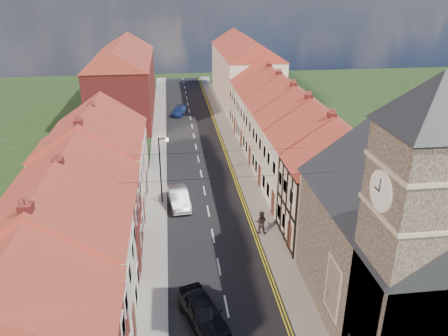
% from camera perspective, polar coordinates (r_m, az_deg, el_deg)
% --- Properties ---
extents(road, '(7.00, 90.00, 0.02)m').
position_cam_1_polar(road, '(48.35, -3.37, 1.16)').
color(road, black).
rests_on(road, ground).
extents(pavement_left, '(1.80, 90.00, 0.12)m').
position_cam_1_polar(pavement_left, '(48.28, -8.59, 0.97)').
color(pavement_left, '#AAA69A').
rests_on(pavement_left, ground).
extents(pavement_right, '(1.80, 90.00, 0.12)m').
position_cam_1_polar(pavement_right, '(48.78, 1.79, 1.46)').
color(pavement_right, '#AAA69A').
rests_on(pavement_right, ground).
extents(church, '(11.25, 14.25, 15.20)m').
position_cam_1_polar(church, '(24.95, 23.29, -8.17)').
color(church, black).
rests_on(church, ground).
extents(cottage_r_tudor, '(8.30, 5.20, 9.00)m').
position_cam_1_polar(cottage_r_tudor, '(32.92, 14.98, -2.09)').
color(cottage_r_tudor, '#B8AC9B').
rests_on(cottage_r_tudor, ground).
extents(cottage_r_white_near, '(8.30, 6.00, 9.00)m').
position_cam_1_polar(cottage_r_white_near, '(37.55, 12.09, 1.39)').
color(cottage_r_white_near, white).
rests_on(cottage_r_white_near, ground).
extents(cottage_r_cream_mid, '(8.30, 5.20, 9.00)m').
position_cam_1_polar(cottage_r_cream_mid, '(42.36, 9.80, 4.08)').
color(cottage_r_cream_mid, '#B8AC9B').
rests_on(cottage_r_cream_mid, ground).
extents(cottage_r_pink, '(8.30, 6.00, 9.00)m').
position_cam_1_polar(cottage_r_pink, '(47.30, 7.97, 6.21)').
color(cottage_r_pink, '#B8AC9B').
rests_on(cottage_r_pink, ground).
extents(cottage_r_white_far, '(8.30, 5.20, 9.00)m').
position_cam_1_polar(cottage_r_white_far, '(52.32, 6.48, 7.93)').
color(cottage_r_white_far, white).
rests_on(cottage_r_white_far, ground).
extents(cottage_r_cream_far, '(8.30, 6.00, 9.00)m').
position_cam_1_polar(cottage_r_cream_far, '(57.42, 5.24, 9.34)').
color(cottage_r_cream_far, '#B8AC9B').
rests_on(cottage_r_cream_far, ground).
extents(cottage_l_cream, '(8.30, 6.30, 9.10)m').
position_cam_1_polar(cottage_l_cream, '(25.27, -21.34, -11.04)').
color(cottage_l_cream, '#B8AC9B').
rests_on(cottage_l_cream, ground).
extents(cottage_l_white, '(8.30, 6.90, 8.80)m').
position_cam_1_polar(cottage_l_white, '(30.72, -18.71, -4.65)').
color(cottage_l_white, maroon).
rests_on(cottage_l_white, ground).
extents(cottage_l_brick_mid, '(8.30, 5.70, 9.10)m').
position_cam_1_polar(cottage_l_brick_mid, '(36.10, -17.05, 0.05)').
color(cottage_l_brick_mid, beige).
rests_on(cottage_l_brick_mid, ground).
extents(cottage_l_pink, '(8.30, 6.30, 8.80)m').
position_cam_1_polar(cottage_l_pink, '(41.49, -15.83, 2.96)').
color(cottage_l_pink, beige).
rests_on(cottage_l_pink, ground).
extents(block_right_far, '(8.30, 24.20, 10.50)m').
position_cam_1_polar(block_right_far, '(71.95, 2.67, 12.87)').
color(block_right_far, '#B8AC9B').
rests_on(block_right_far, ground).
extents(block_left_far, '(8.30, 24.20, 10.50)m').
position_cam_1_polar(block_left_far, '(66.35, -12.94, 11.45)').
color(block_left_far, maroon).
rests_on(block_left_far, ground).
extents(lamppost, '(0.88, 0.15, 6.00)m').
position_cam_1_polar(lamppost, '(37.70, -8.21, 0.23)').
color(lamppost, black).
rests_on(lamppost, pavement_left).
extents(car_near, '(3.17, 4.98, 1.58)m').
position_cam_1_polar(car_near, '(26.12, -2.75, -18.27)').
color(car_near, black).
rests_on(car_near, ground).
extents(car_mid, '(2.07, 4.63, 1.48)m').
position_cam_1_polar(car_mid, '(38.29, -5.93, -3.89)').
color(car_mid, '#B3B7BC').
rests_on(car_mid, ground).
extents(car_far, '(2.71, 4.33, 1.17)m').
position_cam_1_polar(car_far, '(65.01, -5.91, 7.40)').
color(car_far, navy).
rests_on(car_far, ground).
extents(pedestrian_right, '(1.10, 0.97, 1.88)m').
position_cam_1_polar(pedestrian_right, '(33.88, 4.85, -7.07)').
color(pedestrian_right, black).
rests_on(pedestrian_right, pavement_right).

